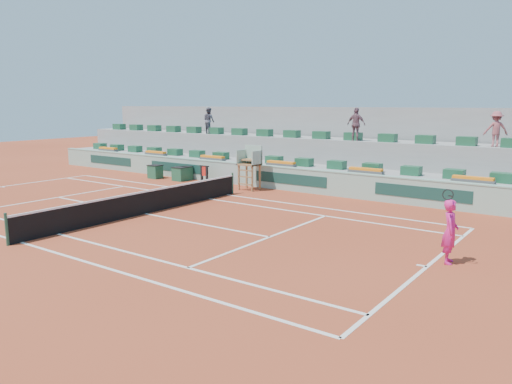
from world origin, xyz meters
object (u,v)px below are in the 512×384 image
player_bag (223,182)px  umpire_chair (250,161)px  tennis_player (450,231)px  drink_cooler_a (187,173)px

player_bag → umpire_chair: bearing=-7.7°
tennis_player → drink_cooler_a: bearing=157.4°
player_bag → tennis_player: tennis_player is taller
player_bag → drink_cooler_a: drink_cooler_a is taller
umpire_chair → tennis_player: (12.27, -6.77, -0.59)m
player_bag → umpire_chair: size_ratio=0.36×
player_bag → tennis_player: 16.09m
player_bag → drink_cooler_a: size_ratio=1.02×
drink_cooler_a → tennis_player: (17.52, -7.28, 0.53)m
player_bag → umpire_chair: umpire_chair is taller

